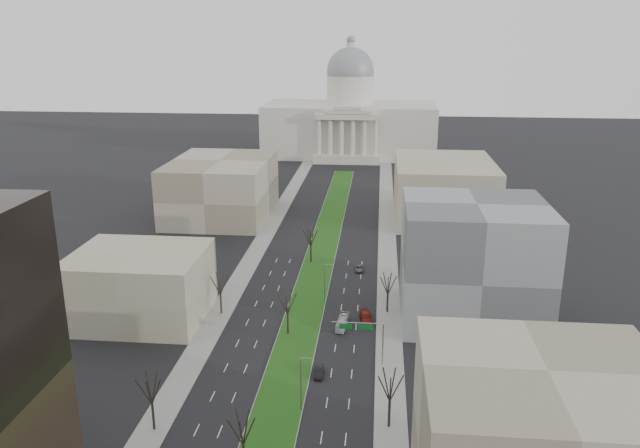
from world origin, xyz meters
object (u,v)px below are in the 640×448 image
Objects in this scene: car_red at (366,317)px; box_van at (342,322)px; car_grey_far at (359,268)px; car_black at (319,372)px.

box_van is at bearing -155.94° from car_red.
car_grey_far is 0.60× the size of box_van.
car_black is 0.97× the size of car_grey_far.
car_red is (7.43, 21.88, 0.12)m from car_black.
car_black is 23.11m from car_red.
box_van reaches higher than car_red.
box_van is (-2.16, -30.95, 0.40)m from car_grey_far.
car_red reaches higher than car_black.
box_van is at bearing 79.47° from car_black.
car_black is 19.04m from box_van.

